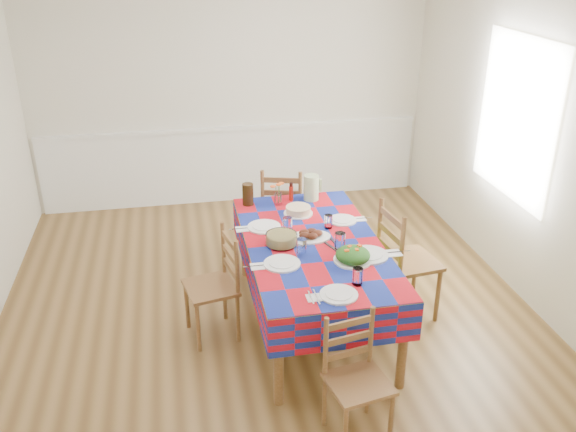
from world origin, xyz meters
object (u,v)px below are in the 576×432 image
Objects in this scene: dining_table at (313,251)px; chair_far at (283,212)px; chair_left at (216,286)px; chair_near at (356,379)px; meat_platter at (310,235)px; tea_pitcher at (248,194)px; green_pitcher at (311,188)px; chair_right at (404,262)px.

chair_far is at bearing 90.58° from dining_table.
chair_far reaches higher than chair_left.
chair_near is at bearing 19.89° from chair_left.
dining_table is 1.24m from chair_far.
chair_near is at bearing 106.59° from chair_far.
tea_pitcher is (-0.39, 0.75, 0.07)m from meat_platter.
green_pitcher is 0.60m from chair_far.
chair_far reaches higher than chair_near.
dining_table is at bearing -63.91° from tea_pitcher.
meat_platter is at bearing 106.67° from chair_far.
chair_right is at bearing -54.25° from green_pitcher.
dining_table is 1.26m from chair_near.
chair_near is at bearing -95.05° from green_pitcher.
chair_far is 1.46m from chair_right.
tea_pitcher is 2.13m from chair_near.
dining_table is at bearing 82.20° from chair_right.
meat_platter is 0.39× the size of chair_near.
meat_platter is at bearing -103.66° from green_pitcher.
chair_near is 1.46m from chair_left.
chair_left is at bearing 74.30° from chair_far.
tea_pitcher is 1.48m from chair_right.
green_pitcher is 0.25× the size of chair_far.
chair_right is (1.55, -0.01, 0.06)m from chair_left.
chair_near is (-0.01, -1.23, -0.26)m from dining_table.
chair_right is (1.17, -0.83, -0.35)m from tea_pitcher.
chair_far is (0.39, 0.40, -0.39)m from tea_pitcher.
dining_table is at bearing 79.14° from chair_near.
dining_table is at bearing -83.25° from meat_platter.
chair_right reaches higher than chair_near.
tea_pitcher is at bearing 116.09° from dining_table.
dining_table is at bearing 77.34° from chair_left.
chair_near is 2.45m from chair_far.
chair_near is 0.94× the size of chair_left.
chair_right reaches higher than chair_far.
meat_platter is 1.67× the size of tea_pitcher.
meat_platter is 0.84m from chair_left.
chair_left is 1.55m from chair_right.
chair_left is at bearing -175.37° from meat_platter.
chair_right is at bearing 138.95° from chair_far.
tea_pitcher is at bearing 90.37° from chair_near.
green_pitcher reaches higher than chair_far.
meat_platter is at bearing -62.31° from tea_pitcher.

